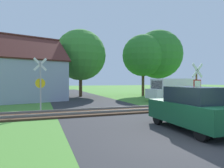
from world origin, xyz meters
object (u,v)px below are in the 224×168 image
Objects in this scene: crossing_sign_far at (40,81)px; tree_right at (143,56)px; house at (29,79)px; tree_center at (81,55)px; stop_sign_near at (197,86)px; mail_truck at (172,89)px; tree_far at (158,55)px; parked_car at (191,109)px.

crossing_sign_far is 17.19m from tree_right.
tree_right is (14.37, 2.01, 3.26)m from house.
house is 7.48m from tree_center.
mail_truck is (3.82, 7.55, -0.48)m from stop_sign_near.
stop_sign_near is 16.24m from house.
house is 0.97× the size of tree_right.
crossing_sign_far is 0.38× the size of tree_far.
parked_car is (6.95, -15.71, -1.33)m from house.
house is (-9.75, 12.97, 0.50)m from stop_sign_near.
tree_center reaches higher than stop_sign_near.
tree_far reaches higher than tree_right.
tree_right reaches higher than stop_sign_near.
crossing_sign_far is at bearing -98.68° from house.
parked_car is at bearing -119.06° from tree_far.
crossing_sign_far is at bearing -141.72° from tree_right.
tree_far reaches higher than crossing_sign_far.
stop_sign_near is 0.76× the size of parked_car.
crossing_sign_far is (-8.59, 4.56, 0.27)m from stop_sign_near.
stop_sign_near is 4.00m from parked_car.
mail_truck is at bearing -96.19° from tree_right.
stop_sign_near is 0.36× the size of tree_center.
tree_far is 1.83× the size of mail_truck.
mail_truck is (-0.81, -7.44, -4.24)m from tree_right.
crossing_sign_far is at bearing 96.47° from mail_truck.
tree_center is at bearing 53.38° from crossing_sign_far.
mail_truck is at bearing -48.85° from tree_center.
house reaches higher than stop_sign_near.
house is 0.95× the size of tree_center.
tree_far is 9.96m from mail_truck.
house reaches higher than crossing_sign_far.
crossing_sign_far is at bearing -34.80° from stop_sign_near.
tree_center reaches higher than house.
house is at bearing -172.04° from tree_right.
tree_center is (-8.37, 1.21, -0.16)m from tree_right.
house is at bearing 114.86° from parked_car.
house reaches higher than mail_truck.
stop_sign_near is 0.33× the size of tree_far.
tree_far reaches higher than mail_truck.
house is 1.59× the size of mail_truck.
crossing_sign_far reaches higher than parked_car.
tree_center is 2.13× the size of parked_car.
stop_sign_near is at bearing -41.98° from crossing_sign_far.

